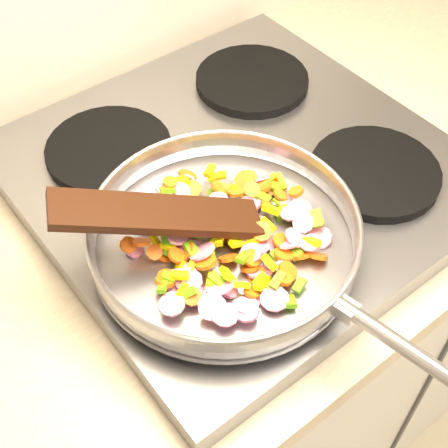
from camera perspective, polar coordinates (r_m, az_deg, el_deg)
base_cabinet at (r=1.70m, az=19.82°, el=2.75°), size 3.00×0.65×0.86m
cooktop at (r=0.95m, az=1.40°, el=4.57°), size 0.60×0.60×0.04m
grate_fl at (r=0.80m, az=-0.09°, el=-3.97°), size 0.19×0.19×0.02m
grate_fr at (r=0.94m, az=13.62°, el=4.62°), size 0.19×0.19×0.02m
grate_bl at (r=0.96m, az=-10.48°, el=6.71°), size 0.19×0.19×0.02m
grate_br at (r=1.08m, az=2.58°, el=12.99°), size 0.19×0.19×0.02m
saute_pan at (r=0.78m, az=0.13°, el=-0.84°), size 0.38×0.54×0.05m
vegetable_heap at (r=0.79m, az=0.21°, el=-1.08°), size 0.27×0.27×0.05m
wooden_spatula at (r=0.76m, az=-5.95°, el=0.90°), size 0.26×0.16×0.09m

